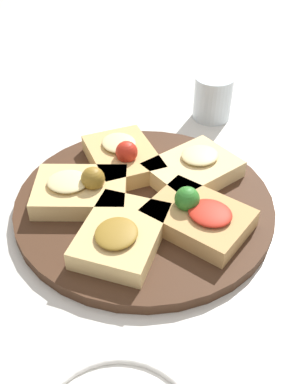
% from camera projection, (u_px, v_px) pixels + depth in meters
% --- Properties ---
extents(ground_plane, '(3.00, 3.00, 0.00)m').
position_uv_depth(ground_plane, '(144.00, 208.00, 0.72)').
color(ground_plane, silver).
extents(serving_board, '(0.41, 0.41, 0.02)m').
position_uv_depth(serving_board, '(144.00, 204.00, 0.71)').
color(serving_board, '#422819').
rests_on(serving_board, ground_plane).
extents(focaccia_slice_0, '(0.17, 0.14, 0.06)m').
position_uv_depth(focaccia_slice_0, '(198.00, 216.00, 0.65)').
color(focaccia_slice_0, tan).
rests_on(focaccia_slice_0, serving_board).
extents(focaccia_slice_1, '(0.11, 0.15, 0.04)m').
position_uv_depth(focaccia_slice_1, '(192.00, 168.00, 0.74)').
color(focaccia_slice_1, '#E5C689').
rests_on(focaccia_slice_1, serving_board).
extents(focaccia_slice_2, '(0.16, 0.14, 0.06)m').
position_uv_depth(focaccia_slice_2, '(123.00, 156.00, 0.77)').
color(focaccia_slice_2, tan).
rests_on(focaccia_slice_2, serving_board).
extents(focaccia_slice_3, '(0.17, 0.18, 0.06)m').
position_uv_depth(focaccia_slice_3, '(81.00, 190.00, 0.70)').
color(focaccia_slice_3, '#DBB775').
rests_on(focaccia_slice_3, serving_board).
extents(focaccia_slice_4, '(0.17, 0.18, 0.04)m').
position_uv_depth(focaccia_slice_4, '(121.00, 235.00, 0.62)').
color(focaccia_slice_4, '#DBB775').
rests_on(focaccia_slice_4, serving_board).
extents(water_glass, '(0.08, 0.08, 0.09)m').
position_uv_depth(water_glass, '(213.00, 98.00, 0.91)').
color(water_glass, silver).
rests_on(water_glass, ground_plane).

